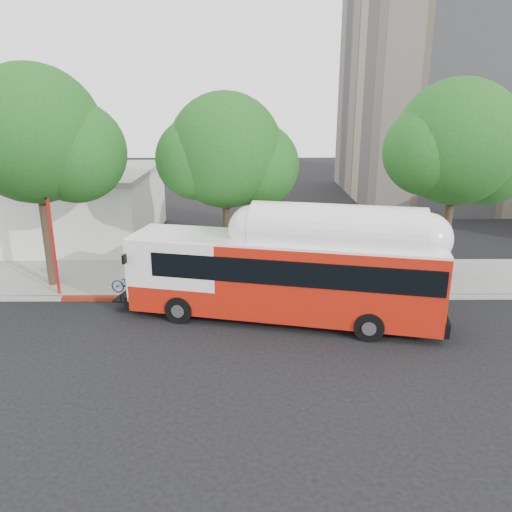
# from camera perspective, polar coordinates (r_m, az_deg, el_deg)

# --- Properties ---
(ground) EXTENTS (120.00, 120.00, 0.00)m
(ground) POSITION_cam_1_polar(r_m,az_deg,el_deg) (18.02, -0.88, -9.67)
(ground) COLOR black
(ground) RESTS_ON ground
(sidewalk) EXTENTS (60.00, 5.00, 0.15)m
(sidewalk) POSITION_cam_1_polar(r_m,az_deg,el_deg) (23.97, -0.81, -2.44)
(sidewalk) COLOR gray
(sidewalk) RESTS_ON ground
(curb_strip) EXTENTS (60.00, 0.30, 0.15)m
(curb_strip) POSITION_cam_1_polar(r_m,az_deg,el_deg) (21.54, -0.84, -4.78)
(curb_strip) COLOR gray
(curb_strip) RESTS_ON ground
(red_curb_segment) EXTENTS (10.00, 0.32, 0.16)m
(red_curb_segment) POSITION_cam_1_polar(r_m,az_deg,el_deg) (21.76, -8.79, -4.74)
(red_curb_segment) COLOR maroon
(red_curb_segment) RESTS_ON ground
(street_tree_left) EXTENTS (6.67, 5.80, 9.74)m
(street_tree_left) POSITION_cam_1_polar(r_m,az_deg,el_deg) (23.33, -22.85, 12.14)
(street_tree_left) COLOR #2D2116
(street_tree_left) RESTS_ON ground
(street_tree_mid) EXTENTS (5.75, 5.00, 8.62)m
(street_tree_mid) POSITION_cam_1_polar(r_m,az_deg,el_deg) (22.24, -2.44, 11.44)
(street_tree_mid) COLOR #2D2116
(street_tree_mid) RESTS_ON ground
(street_tree_right) EXTENTS (6.21, 5.40, 9.18)m
(street_tree_right) POSITION_cam_1_polar(r_m,az_deg,el_deg) (23.90, 22.87, 11.39)
(street_tree_right) COLOR #2D2116
(street_tree_right) RESTS_ON ground
(low_commercial_bldg) EXTENTS (16.20, 10.20, 4.25)m
(low_commercial_bldg) POSITION_cam_1_polar(r_m,az_deg,el_deg) (33.74, -25.41, 5.36)
(low_commercial_bldg) COLOR silver
(low_commercial_bldg) RESTS_ON ground
(transit_bus) EXTENTS (12.78, 5.08, 3.73)m
(transit_bus) POSITION_cam_1_polar(r_m,az_deg,el_deg) (19.08, 3.33, -2.42)
(transit_bus) COLOR #B31B0C
(transit_bus) RESTS_ON ground
(signal_pole) EXTENTS (0.13, 0.44, 4.62)m
(signal_pole) POSITION_cam_1_polar(r_m,az_deg,el_deg) (22.77, -22.16, 1.24)
(signal_pole) COLOR red
(signal_pole) RESTS_ON ground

